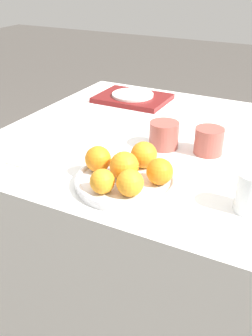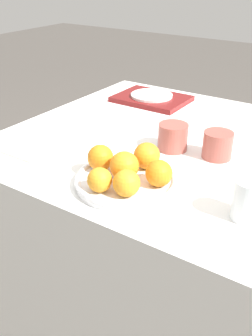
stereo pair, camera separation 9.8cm
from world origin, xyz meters
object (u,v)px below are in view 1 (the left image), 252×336
water_glass (251,192)px  cup_1 (164,135)px  fruit_platter (126,181)px  orange_1 (160,171)px  side_plate (133,95)px  orange_3 (144,155)px  serving_tray (133,98)px  orange_0 (124,166)px  orange_4 (98,159)px  orange_5 (130,183)px  cup_0 (209,141)px  napkin (23,154)px  orange_2 (102,181)px

water_glass → cup_1: 0.38m
fruit_platter → water_glass: bearing=5.6°
orange_1 → water_glass: bearing=2.2°
side_plate → orange_3: bearing=-60.7°
serving_tray → orange_3: bearing=-60.7°
orange_0 → orange_4: bearing=174.6°
orange_5 → serving_tray: orange_5 is taller
orange_4 → side_plate: (-0.20, 0.61, -0.03)m
cup_0 → cup_1: (-0.13, -0.02, 0.00)m
fruit_platter → cup_0: 0.31m
side_plate → orange_4: bearing=-71.6°
fruit_platter → orange_0: 0.04m
fruit_platter → napkin: size_ratio=1.95×
orange_1 → side_plate: 0.70m
fruit_platter → orange_1: orange_1 is taller
orange_1 → serving_tray: size_ratio=0.24×
orange_0 → napkin: orange_0 is taller
napkin → orange_1: bearing=1.1°
orange_4 → orange_5: bearing=-28.2°
orange_1 → orange_5: orange_1 is taller
water_glass → cup_1: bearing=143.3°
orange_3 → side_plate: size_ratio=0.42×
orange_4 → cup_0: size_ratio=0.81×
orange_3 → cup_1: 0.18m
fruit_platter → orange_4: 0.10m
napkin → side_plate: bearing=84.1°
serving_tray → orange_5: bearing=-63.9°
fruit_platter → cup_0: cup_0 is taller
orange_0 → orange_2: size_ratio=1.23×
orange_5 → side_plate: orange_5 is taller
orange_1 → side_plate: size_ratio=0.40×
water_glass → serving_tray: bearing=135.3°
napkin → orange_0: bearing=-2.1°
orange_4 → orange_5: orange_4 is taller
serving_tray → side_plate: bearing=0.0°
side_plate → cup_0: cup_0 is taller
orange_3 → water_glass: size_ratio=0.74×
orange_0 → cup_0: (0.13, 0.28, -0.01)m
orange_1 → napkin: orange_1 is taller
water_glass → orange_5: bearing=-160.7°
orange_1 → napkin: 0.44m
cup_0 → water_glass: bearing=-55.4°
orange_4 → orange_1: bearing=4.6°
side_plate → water_glass: bearing=-44.7°
cup_0 → orange_4: bearing=-128.4°
orange_5 → cup_0: orange_5 is taller
orange_0 → orange_4: size_ratio=1.07×
orange_3 → water_glass: 0.30m
orange_3 → orange_5: orange_3 is taller
fruit_platter → water_glass: 0.31m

